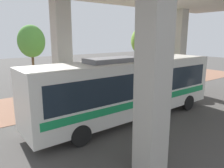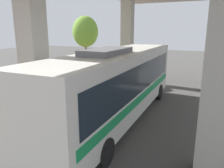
# 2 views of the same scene
# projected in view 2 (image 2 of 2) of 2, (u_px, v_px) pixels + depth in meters

# --- Properties ---
(ground_plane) EXTENTS (80.00, 80.00, 0.00)m
(ground_plane) POSITION_uv_depth(u_px,v_px,m) (91.00, 97.00, 14.96)
(ground_plane) COLOR #474442
(ground_plane) RESTS_ON ground
(sidewalk_strip) EXTENTS (6.00, 40.00, 0.02)m
(sidewalk_strip) POSITION_uv_depth(u_px,v_px,m) (56.00, 92.00, 16.16)
(sidewalk_strip) COLOR #845B47
(sidewalk_strip) RESTS_ON ground
(bus) EXTENTS (2.70, 12.03, 3.71)m
(bus) POSITION_uv_depth(u_px,v_px,m) (118.00, 81.00, 10.91)
(bus) COLOR silver
(bus) RESTS_ON ground
(fire_hydrant) EXTENTS (0.39, 0.19, 0.94)m
(fire_hydrant) POSITION_uv_depth(u_px,v_px,m) (50.00, 101.00, 12.70)
(fire_hydrant) COLOR red
(fire_hydrant) RESTS_ON ground
(planter_front) EXTENTS (1.51, 1.51, 1.74)m
(planter_front) POSITION_uv_depth(u_px,v_px,m) (80.00, 82.00, 15.96)
(planter_front) COLOR #ADA89E
(planter_front) RESTS_ON ground
(planter_middle) EXTENTS (1.56, 1.56, 1.77)m
(planter_middle) POSITION_uv_depth(u_px,v_px,m) (22.00, 106.00, 10.74)
(planter_middle) COLOR #ADA89E
(planter_middle) RESTS_ON ground
(planter_back) EXTENTS (1.17, 1.17, 1.66)m
(planter_back) POSITION_uv_depth(u_px,v_px,m) (85.00, 77.00, 17.70)
(planter_back) COLOR #ADA89E
(planter_back) RESTS_ON ground
(planter_extra) EXTENTS (1.19, 1.19, 1.62)m
(planter_extra) POSITION_uv_depth(u_px,v_px,m) (81.00, 86.00, 14.60)
(planter_extra) COLOR #ADA89E
(planter_extra) RESTS_ON ground
(street_tree_far) EXTENTS (2.26, 2.26, 5.72)m
(street_tree_far) POSITION_uv_depth(u_px,v_px,m) (85.00, 32.00, 19.27)
(street_tree_far) COLOR brown
(street_tree_far) RESTS_ON ground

